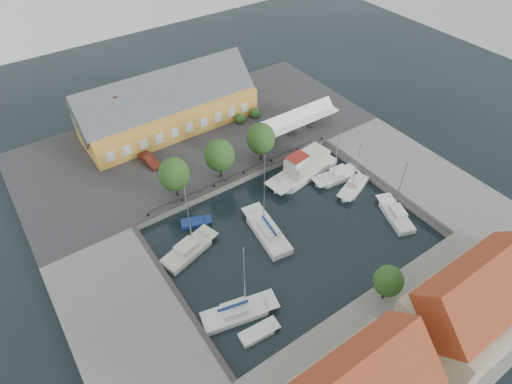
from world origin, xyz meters
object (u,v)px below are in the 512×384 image
Objects in this scene: center_sailboat at (267,232)px; car_red at (150,160)px; car_silver at (244,88)px; west_boat_d at (238,313)px; trawler at (304,169)px; warehouse at (164,108)px; east_boat_c at (395,215)px; launch_sw at (259,333)px; launch_nw at (196,223)px; east_boat_a at (337,177)px; tent_canopy at (298,118)px; east_boat_b at (353,188)px; west_boat_b at (189,251)px.

car_red is at bearing 108.06° from center_sailboat.
west_boat_d reaches higher than car_silver.
west_boat_d is (-20.81, -14.23, -0.75)m from trawler.
east_boat_c is at bearing -65.75° from warehouse.
launch_sw reaches higher than launch_nw.
launch_sw is at bearing -149.79° from east_boat_a.
car_red is at bearing 165.33° from tent_canopy.
launch_sw is at bearing -129.40° from center_sailboat.
east_boat_c is at bearing -91.43° from tent_canopy.
west_boat_d is at bearing -140.88° from center_sailboat.
west_boat_d is 2.52× the size of launch_sw.
east_boat_c is 2.10× the size of launch_sw.
car_red is 13.85m from launch_nw.
car_red is (-6.58, -7.79, -2.72)m from warehouse.
car_red is 22.93m from trawler.
tent_canopy is 1.51× the size of east_boat_b.
car_silver is 45.91m from west_boat_d.
warehouse is 3.08× the size of east_boat_b.
car_silver is at bearing 45.88° from west_boat_b.
east_boat_b is at bearing 24.02° from launch_sw.
warehouse reaches higher than car_red.
car_red is 30.17m from east_boat_b.
west_boat_b is at bearing 179.84° from east_boat_a.
east_boat_b is at bearing -84.12° from east_boat_a.
west_boat_d reaches higher than east_boat_c.
tent_canopy reaches higher than car_silver.
car_silver is at bearing 89.00° from east_boat_c.
car_silver is 48.24m from launch_sw.
east_boat_b is at bearing -168.55° from car_silver.
launch_sw is at bearing -139.41° from trawler.
car_silver reaches higher than launch_nw.
east_boat_c is 27.60m from west_boat_b.
tent_canopy is at bearing 41.45° from center_sailboat.
trawler is 14.56m from east_boat_c.
car_red is at bearing 129.10° from east_boat_c.
warehouse is 17.01m from car_silver.
east_boat_b is at bearing -7.26° from west_boat_b.
launch_nw is (3.01, 3.74, -0.17)m from west_boat_b.
launch_sw is (-25.31, -25.32, -3.59)m from tent_canopy.
car_red is at bearing 86.12° from launch_sw.
east_boat_b is at bearing -17.52° from launch_nw.
launch_sw is (-25.42, -40.96, -1.69)m from car_silver.
tent_canopy is 22.21m from center_sailboat.
east_boat_b reaches higher than launch_nw.
warehouse is at bearing 120.66° from east_boat_a.
east_boat_a is 10.34m from east_boat_c.
east_boat_a is 26.54m from west_boat_d.
center_sailboat is 13.95m from launch_sw.
west_boat_d is at bearing -139.38° from tent_canopy.
west_boat_b is (-26.13, -11.42, -3.42)m from tent_canopy.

